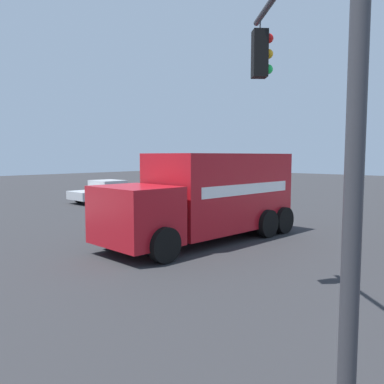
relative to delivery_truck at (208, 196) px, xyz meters
name	(u,v)px	position (x,y,z in m)	size (l,w,h in m)	color
ground_plane	(225,232)	(0.41, -1.49, -1.55)	(100.00, 100.00, 0.00)	#2B2B2D
delivery_truck	(208,196)	(0.00, 0.00, 0.00)	(3.15, 7.63, 3.01)	#AD141E
traffic_light_secondary	(307,81)	(-6.18, 5.38, 2.42)	(3.45, 3.37, 5.99)	#38383D
pickup_silver	(110,190)	(12.07, -4.78, -0.82)	(2.47, 5.30, 1.38)	#B7BABF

